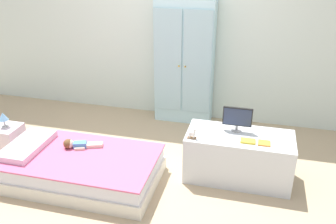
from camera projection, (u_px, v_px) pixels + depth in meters
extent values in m
cube|color=tan|center=(133.00, 175.00, 3.76)|extent=(10.00, 10.00, 0.02)
cube|color=silver|center=(170.00, 15.00, 4.57)|extent=(6.40, 0.05, 2.70)
cube|color=silver|center=(81.00, 174.00, 3.65)|extent=(1.54, 0.86, 0.14)
cube|color=silver|center=(80.00, 163.00, 3.59)|extent=(1.50, 0.82, 0.14)
cube|color=#D65B84|center=(79.00, 156.00, 3.56)|extent=(1.53, 0.85, 0.02)
cube|color=silver|center=(28.00, 145.00, 3.67)|extent=(0.32, 0.61, 0.06)
cube|color=#4C84C6|center=(80.00, 145.00, 3.68)|extent=(0.15, 0.12, 0.06)
cube|color=beige|center=(95.00, 144.00, 3.71)|extent=(0.16, 0.09, 0.04)
cube|color=beige|center=(95.00, 146.00, 3.68)|extent=(0.16, 0.09, 0.04)
cube|color=beige|center=(81.00, 143.00, 3.73)|extent=(0.10, 0.06, 0.03)
cube|color=beige|center=(80.00, 149.00, 3.64)|extent=(0.10, 0.06, 0.03)
sphere|color=beige|center=(69.00, 144.00, 3.66)|extent=(0.09, 0.09, 0.09)
sphere|color=brown|center=(68.00, 144.00, 3.66)|extent=(0.10, 0.10, 0.10)
cube|color=silver|center=(8.00, 140.00, 4.06)|extent=(0.29, 0.29, 0.34)
cylinder|color=#B7B2AD|center=(5.00, 126.00, 3.98)|extent=(0.08, 0.08, 0.01)
cylinder|color=#B7B2AD|center=(4.00, 123.00, 3.96)|extent=(0.02, 0.02, 0.07)
cone|color=#7AB2E0|center=(3.00, 116.00, 3.93)|extent=(0.10, 0.10, 0.09)
cube|color=silver|center=(184.00, 63.00, 4.61)|extent=(0.74, 0.24, 1.58)
cube|color=#9DC0C9|center=(168.00, 62.00, 4.52)|extent=(0.35, 0.02, 1.30)
cube|color=#9DC0C9|center=(197.00, 64.00, 4.43)|extent=(0.35, 0.02, 1.30)
sphere|color=gold|center=(179.00, 66.00, 4.48)|extent=(0.02, 0.02, 0.02)
sphere|color=gold|center=(185.00, 67.00, 4.47)|extent=(0.02, 0.02, 0.02)
cube|color=silver|center=(238.00, 157.00, 3.62)|extent=(1.04, 0.49, 0.49)
cylinder|color=#99999E|center=(236.00, 130.00, 3.60)|extent=(0.10, 0.10, 0.01)
cylinder|color=#99999E|center=(237.00, 128.00, 3.59)|extent=(0.02, 0.02, 0.05)
cube|color=black|center=(238.00, 117.00, 3.53)|extent=(0.29, 0.02, 0.19)
cube|color=#28334C|center=(237.00, 117.00, 3.52)|extent=(0.27, 0.01, 0.17)
cube|color=#8E6642|center=(192.00, 137.00, 3.47)|extent=(0.09, 0.01, 0.01)
cube|color=#8E6642|center=(192.00, 138.00, 3.45)|extent=(0.09, 0.01, 0.01)
cube|color=white|center=(192.00, 134.00, 3.44)|extent=(0.06, 0.03, 0.03)
cylinder|color=white|center=(194.00, 136.00, 3.46)|extent=(0.01, 0.01, 0.02)
cylinder|color=white|center=(194.00, 137.00, 3.44)|extent=(0.01, 0.01, 0.02)
cylinder|color=white|center=(190.00, 135.00, 3.47)|extent=(0.01, 0.01, 0.02)
cylinder|color=white|center=(190.00, 136.00, 3.45)|extent=(0.01, 0.01, 0.02)
cylinder|color=white|center=(195.00, 132.00, 3.43)|extent=(0.02, 0.02, 0.02)
sphere|color=white|center=(195.00, 130.00, 3.42)|extent=(0.03, 0.03, 0.03)
cube|color=gold|center=(248.00, 141.00, 3.40)|extent=(0.14, 0.09, 0.02)
cube|color=orange|center=(264.00, 143.00, 3.36)|extent=(0.11, 0.11, 0.01)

